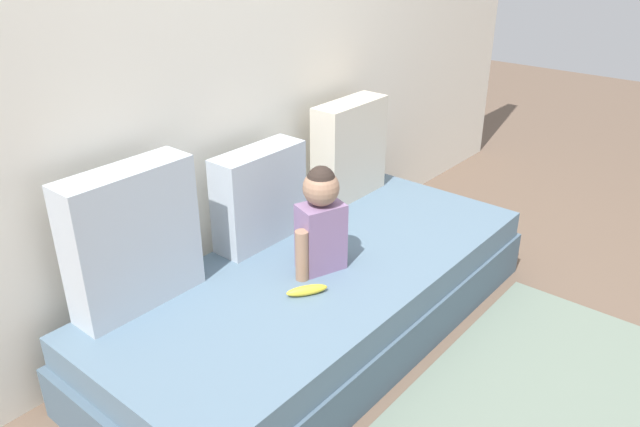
{
  "coord_description": "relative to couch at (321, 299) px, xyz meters",
  "views": [
    {
      "loc": [
        -1.78,
        -1.47,
        1.72
      ],
      "look_at": [
        -0.01,
        0.0,
        0.61
      ],
      "focal_mm": 34.58,
      "sensor_mm": 36.0,
      "label": 1
    }
  ],
  "objects": [
    {
      "name": "ground_plane",
      "position": [
        0.0,
        0.0,
        -0.18
      ],
      "size": [
        12.0,
        12.0,
        0.0
      ],
      "primitive_type": "plane",
      "color": "brown"
    },
    {
      "name": "back_wall",
      "position": [
        0.0,
        0.59,
        1.0
      ],
      "size": [
        5.36,
        0.1,
        2.35
      ],
      "primitive_type": "cube",
      "color": "silver",
      "rests_on": "ground"
    },
    {
      "name": "couch",
      "position": [
        0.0,
        0.0,
        0.0
      ],
      "size": [
        2.16,
        0.93,
        0.36
      ],
      "color": "#495F70",
      "rests_on": "ground"
    },
    {
      "name": "throw_pillow_left",
      "position": [
        -0.67,
        0.36,
        0.46
      ],
      "size": [
        0.51,
        0.16,
        0.56
      ],
      "primitive_type": "cube",
      "color": "#B2BCC6",
      "rests_on": "couch"
    },
    {
      "name": "throw_pillow_center",
      "position": [
        0.0,
        0.36,
        0.4
      ],
      "size": [
        0.46,
        0.16,
        0.44
      ],
      "primitive_type": "cube",
      "color": "#B2BCC6",
      "rests_on": "couch"
    },
    {
      "name": "throw_pillow_right",
      "position": [
        0.67,
        0.36,
        0.44
      ],
      "size": [
        0.45,
        0.16,
        0.52
      ],
      "primitive_type": "cube",
      "color": "beige",
      "rests_on": "couch"
    },
    {
      "name": "toddler",
      "position": [
        -0.02,
        -0.01,
        0.41
      ],
      "size": [
        0.3,
        0.18,
        0.47
      ],
      "color": "gray",
      "rests_on": "couch"
    },
    {
      "name": "banana",
      "position": [
        -0.22,
        -0.11,
        0.2
      ],
      "size": [
        0.17,
        0.13,
        0.04
      ],
      "primitive_type": "ellipsoid",
      "rotation": [
        0.0,
        0.0,
        -0.56
      ],
      "color": "yellow",
      "rests_on": "couch"
    }
  ]
}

